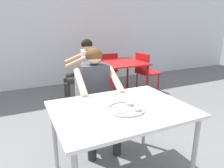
{
  "coord_description": "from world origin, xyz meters",
  "views": [
    {
      "loc": [
        -0.76,
        -1.5,
        1.49
      ],
      "look_at": [
        0.07,
        0.26,
        0.91
      ],
      "focal_mm": 32.93,
      "sensor_mm": 36.0,
      "label": 1
    }
  ],
  "objects_px": {
    "table_foreground": "(121,115)",
    "thali_tray": "(126,109)",
    "chair_foreground": "(92,101)",
    "table_background_red": "(121,66)",
    "chair_red_far": "(108,68)",
    "chair_red_right": "(145,70)",
    "patron_background": "(83,66)",
    "diner_foreground": "(97,89)",
    "chair_red_left": "(93,78)"
  },
  "relations": [
    {
      "from": "chair_foreground",
      "to": "diner_foreground",
      "type": "height_order",
      "value": "diner_foreground"
    },
    {
      "from": "chair_red_left",
      "to": "patron_background",
      "type": "height_order",
      "value": "patron_background"
    },
    {
      "from": "chair_red_right",
      "to": "chair_red_far",
      "type": "distance_m",
      "value": 0.88
    },
    {
      "from": "table_foreground",
      "to": "patron_background",
      "type": "xyz_separation_m",
      "value": [
        0.31,
        2.1,
        0.03
      ]
    },
    {
      "from": "thali_tray",
      "to": "chair_red_far",
      "type": "height_order",
      "value": "chair_red_far"
    },
    {
      "from": "diner_foreground",
      "to": "table_background_red",
      "type": "xyz_separation_m",
      "value": [
        1.07,
        1.41,
        -0.07
      ]
    },
    {
      "from": "table_foreground",
      "to": "thali_tray",
      "type": "relative_size",
      "value": 3.68
    },
    {
      "from": "diner_foreground",
      "to": "chair_red_far",
      "type": "height_order",
      "value": "diner_foreground"
    },
    {
      "from": "chair_red_right",
      "to": "diner_foreground",
      "type": "bearing_deg",
      "value": -139.65
    },
    {
      "from": "thali_tray",
      "to": "table_background_red",
      "type": "relative_size",
      "value": 0.36
    },
    {
      "from": "chair_foreground",
      "to": "table_background_red",
      "type": "xyz_separation_m",
      "value": [
        1.05,
        1.19,
        0.16
      ]
    },
    {
      "from": "patron_background",
      "to": "chair_foreground",
      "type": "bearing_deg",
      "value": -102.08
    },
    {
      "from": "chair_red_far",
      "to": "chair_red_right",
      "type": "bearing_deg",
      "value": -48.16
    },
    {
      "from": "table_background_red",
      "to": "chair_red_right",
      "type": "distance_m",
      "value": 0.64
    },
    {
      "from": "table_background_red",
      "to": "chair_red_far",
      "type": "bearing_deg",
      "value": 87.38
    },
    {
      "from": "chair_red_right",
      "to": "chair_red_far",
      "type": "bearing_deg",
      "value": 131.84
    },
    {
      "from": "table_foreground",
      "to": "table_background_red",
      "type": "bearing_deg",
      "value": 62.3
    },
    {
      "from": "chair_red_right",
      "to": "table_foreground",
      "type": "bearing_deg",
      "value": -129.11
    },
    {
      "from": "chair_red_left",
      "to": "patron_background",
      "type": "relative_size",
      "value": 0.66
    },
    {
      "from": "thali_tray",
      "to": "chair_red_left",
      "type": "xyz_separation_m",
      "value": [
        0.47,
        2.13,
        -0.3
      ]
    },
    {
      "from": "table_foreground",
      "to": "chair_foreground",
      "type": "xyz_separation_m",
      "value": [
        0.05,
        0.9,
        -0.19
      ]
    },
    {
      "from": "chair_red_left",
      "to": "table_foreground",
      "type": "bearing_deg",
      "value": -103.33
    },
    {
      "from": "table_foreground",
      "to": "table_background_red",
      "type": "distance_m",
      "value": 2.36
    },
    {
      "from": "table_background_red",
      "to": "patron_background",
      "type": "height_order",
      "value": "patron_background"
    },
    {
      "from": "diner_foreground",
      "to": "patron_background",
      "type": "distance_m",
      "value": 1.45
    },
    {
      "from": "chair_red_left",
      "to": "chair_red_right",
      "type": "bearing_deg",
      "value": 2.33
    },
    {
      "from": "table_background_red",
      "to": "chair_red_left",
      "type": "xyz_separation_m",
      "value": [
        -0.61,
        -0.03,
        -0.18
      ]
    },
    {
      "from": "patron_background",
      "to": "chair_red_left",
      "type": "bearing_deg",
      "value": -13.92
    },
    {
      "from": "chair_red_left",
      "to": "patron_background",
      "type": "bearing_deg",
      "value": 166.08
    },
    {
      "from": "chair_foreground",
      "to": "table_background_red",
      "type": "distance_m",
      "value": 1.59
    },
    {
      "from": "thali_tray",
      "to": "chair_red_right",
      "type": "bearing_deg",
      "value": 52.1
    },
    {
      "from": "chair_foreground",
      "to": "chair_red_right",
      "type": "bearing_deg",
      "value": 35.93
    },
    {
      "from": "chair_red_right",
      "to": "patron_background",
      "type": "distance_m",
      "value": 1.43
    },
    {
      "from": "chair_foreground",
      "to": "thali_tray",
      "type": "bearing_deg",
      "value": -91.63
    },
    {
      "from": "table_foreground",
      "to": "chair_red_left",
      "type": "relative_size",
      "value": 1.51
    },
    {
      "from": "chair_foreground",
      "to": "chair_red_left",
      "type": "height_order",
      "value": "chair_foreground"
    },
    {
      "from": "table_background_red",
      "to": "table_foreground",
      "type": "bearing_deg",
      "value": -117.7
    },
    {
      "from": "table_foreground",
      "to": "chair_red_right",
      "type": "relative_size",
      "value": 1.39
    },
    {
      "from": "chair_red_far",
      "to": "table_background_red",
      "type": "bearing_deg",
      "value": -92.62
    },
    {
      "from": "diner_foreground",
      "to": "table_background_red",
      "type": "distance_m",
      "value": 1.77
    },
    {
      "from": "chair_foreground",
      "to": "chair_red_left",
      "type": "xyz_separation_m",
      "value": [
        0.44,
        1.16,
        -0.03
      ]
    },
    {
      "from": "thali_tray",
      "to": "patron_background",
      "type": "height_order",
      "value": "patron_background"
    },
    {
      "from": "table_background_red",
      "to": "chair_red_right",
      "type": "bearing_deg",
      "value": 2.03
    },
    {
      "from": "chair_foreground",
      "to": "chair_red_far",
      "type": "bearing_deg",
      "value": 59.95
    },
    {
      "from": "table_foreground",
      "to": "diner_foreground",
      "type": "height_order",
      "value": "diner_foreground"
    },
    {
      "from": "patron_background",
      "to": "table_background_red",
      "type": "bearing_deg",
      "value": -1.24
    },
    {
      "from": "diner_foreground",
      "to": "chair_red_left",
      "type": "bearing_deg",
      "value": 71.64
    },
    {
      "from": "thali_tray",
      "to": "chair_foreground",
      "type": "height_order",
      "value": "chair_foreground"
    },
    {
      "from": "chair_red_far",
      "to": "patron_background",
      "type": "xyz_separation_m",
      "value": [
        -0.82,
        -0.66,
        0.24
      ]
    },
    {
      "from": "chair_red_far",
      "to": "chair_foreground",
      "type": "bearing_deg",
      "value": -120.05
    }
  ]
}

